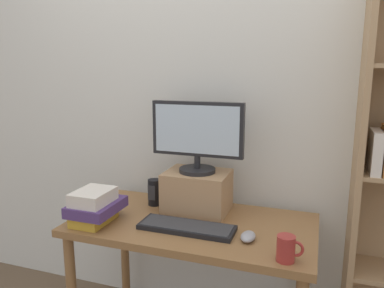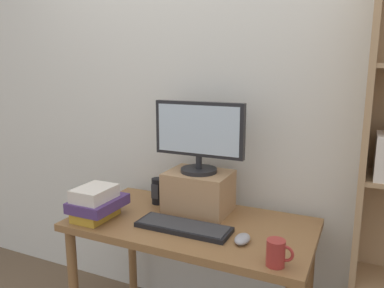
% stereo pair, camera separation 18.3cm
% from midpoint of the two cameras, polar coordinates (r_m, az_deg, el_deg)
% --- Properties ---
extents(back_wall, '(7.00, 0.08, 2.60)m').
position_cam_midpoint_polar(back_wall, '(2.13, 1.31, 6.76)').
color(back_wall, silver).
rests_on(back_wall, ground_plane).
extents(desk, '(1.19, 0.63, 0.73)m').
position_cam_midpoint_polar(desk, '(1.93, -2.71, -14.29)').
color(desk, olive).
rests_on(desk, ground_plane).
extents(riser_box, '(0.33, 0.25, 0.21)m').
position_cam_midpoint_polar(riser_box, '(1.98, -1.87, -7.30)').
color(riser_box, '#A87F56').
rests_on(riser_box, desk).
extents(computer_monitor, '(0.48, 0.19, 0.37)m').
position_cam_midpoint_polar(computer_monitor, '(1.90, -1.94, 1.46)').
color(computer_monitor, black).
rests_on(computer_monitor, riser_box).
extents(keyboard, '(0.45, 0.16, 0.02)m').
position_cam_midpoint_polar(keyboard, '(1.80, -3.79, -12.58)').
color(keyboard, black).
rests_on(keyboard, desk).
extents(computer_mouse, '(0.06, 0.10, 0.04)m').
position_cam_midpoint_polar(computer_mouse, '(1.70, 5.42, -13.93)').
color(computer_mouse, '#99999E').
rests_on(computer_mouse, desk).
extents(book_stack, '(0.20, 0.27, 0.17)m').
position_cam_midpoint_polar(book_stack, '(1.93, -17.28, -9.11)').
color(book_stack, gold).
rests_on(book_stack, desk).
extents(coffee_mug, '(0.11, 0.07, 0.10)m').
position_cam_midpoint_polar(coffee_mug, '(1.54, 10.83, -15.46)').
color(coffee_mug, '#9E2D28').
rests_on(coffee_mug, desk).
extents(desk_speaker, '(0.07, 0.07, 0.14)m').
position_cam_midpoint_polar(desk_speaker, '(2.10, -8.28, -7.32)').
color(desk_speaker, black).
rests_on(desk_speaker, desk).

